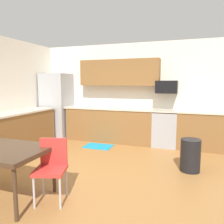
# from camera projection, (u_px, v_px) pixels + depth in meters

# --- Properties ---
(ground_plane) EXTENTS (12.00, 12.00, 0.00)m
(ground_plane) POSITION_uv_depth(u_px,v_px,m) (93.00, 174.00, 3.98)
(ground_plane) COLOR #9E6B38
(wall_back) EXTENTS (5.80, 0.10, 2.70)m
(wall_back) POSITION_uv_depth(u_px,v_px,m) (132.00, 93.00, 6.28)
(wall_back) COLOR silver
(wall_back) RESTS_ON ground
(cabinet_run_back) EXTENTS (2.44, 0.60, 0.90)m
(cabinet_run_back) POSITION_uv_depth(u_px,v_px,m) (110.00, 125.00, 6.25)
(cabinet_run_back) COLOR brown
(cabinet_run_back) RESTS_ON ground
(cabinet_run_back_right) EXTENTS (1.11, 0.60, 0.90)m
(cabinet_run_back_right) POSITION_uv_depth(u_px,v_px,m) (201.00, 131.00, 5.46)
(cabinet_run_back_right) COLOR brown
(cabinet_run_back_right) RESTS_ON ground
(cabinet_run_left) EXTENTS (0.60, 2.00, 0.90)m
(cabinet_run_left) POSITION_uv_depth(u_px,v_px,m) (20.00, 131.00, 5.43)
(cabinet_run_left) COLOR brown
(cabinet_run_left) RESTS_ON ground
(countertop_back) EXTENTS (4.80, 0.64, 0.04)m
(countertop_back) POSITION_uv_depth(u_px,v_px,m) (128.00, 109.00, 6.01)
(countertop_back) COLOR beige
(countertop_back) RESTS_ON cabinet_run_back
(countertop_left) EXTENTS (0.64, 2.00, 0.04)m
(countertop_left) POSITION_uv_depth(u_px,v_px,m) (19.00, 112.00, 5.37)
(countertop_left) COLOR beige
(countertop_left) RESTS_ON cabinet_run_left
(upper_cabinets_back) EXTENTS (2.20, 0.34, 0.70)m
(upper_cabinets_back) POSITION_uv_depth(u_px,v_px,m) (119.00, 73.00, 6.10)
(upper_cabinets_back) COLOR brown
(refrigerator) EXTENTS (0.76, 0.70, 1.89)m
(refrigerator) POSITION_uv_depth(u_px,v_px,m) (57.00, 106.00, 6.65)
(refrigerator) COLOR #9EA0A5
(refrigerator) RESTS_ON ground
(oven_range) EXTENTS (0.60, 0.60, 0.91)m
(oven_range) POSITION_uv_depth(u_px,v_px,m) (165.00, 128.00, 5.74)
(oven_range) COLOR #999BA0
(oven_range) RESTS_ON ground
(microwave) EXTENTS (0.54, 0.36, 0.32)m
(microwave) POSITION_uv_depth(u_px,v_px,m) (167.00, 87.00, 5.70)
(microwave) COLOR black
(sink_basin) EXTENTS (0.48, 0.40, 0.14)m
(sink_basin) POSITION_uv_depth(u_px,v_px,m) (107.00, 110.00, 6.22)
(sink_basin) COLOR #A5A8AD
(sink_basin) RESTS_ON countertop_back
(sink_faucet) EXTENTS (0.02, 0.02, 0.24)m
(sink_faucet) POSITION_uv_depth(u_px,v_px,m) (109.00, 103.00, 6.36)
(sink_faucet) COLOR #B2B5BA
(sink_faucet) RESTS_ON countertop_back
(chair_near_table) EXTENTS (0.50, 0.50, 0.85)m
(chair_near_table) POSITION_uv_depth(u_px,v_px,m) (52.00, 164.00, 3.07)
(chair_near_table) COLOR red
(chair_near_table) RESTS_ON ground
(trash_bin) EXTENTS (0.36, 0.36, 0.60)m
(trash_bin) POSITION_uv_depth(u_px,v_px,m) (190.00, 155.00, 4.10)
(trash_bin) COLOR black
(trash_bin) RESTS_ON ground
(floor_mat) EXTENTS (0.70, 0.50, 0.01)m
(floor_mat) POSITION_uv_depth(u_px,v_px,m) (98.00, 146.00, 5.72)
(floor_mat) COLOR #198CBF
(floor_mat) RESTS_ON ground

